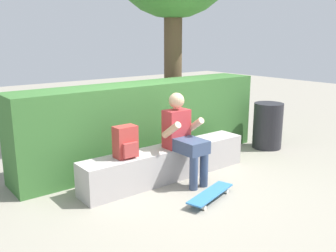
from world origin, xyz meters
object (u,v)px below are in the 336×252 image
Objects in this scene: bench_main at (167,163)px; trash_bin at (268,126)px; person_skater at (183,135)px; skateboard_near_person at (211,194)px; backpack_on_bench at (126,142)px.

bench_main is 3.21× the size of trash_bin.
bench_main is 0.48m from person_skater.
trash_bin is at bearing 7.03° from person_skater.
person_skater is 1.50× the size of trash_bin.
trash_bin is at bearing 22.15° from skateboard_near_person.
bench_main is 0.89m from skateboard_near_person.
backpack_on_bench reaches higher than trash_bin.
backpack_on_bench reaches higher than skateboard_near_person.
bench_main is 2.29m from trash_bin.
trash_bin is (2.95, 0.07, -0.24)m from backpack_on_bench.
person_skater is at bearing -172.97° from trash_bin.
person_skater is at bearing -14.23° from backpack_on_bench.
trash_bin reaches higher than bench_main.
skateboard_near_person is 1.22m from backpack_on_bench.
backpack_on_bench is (-0.77, 0.20, -0.01)m from person_skater.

